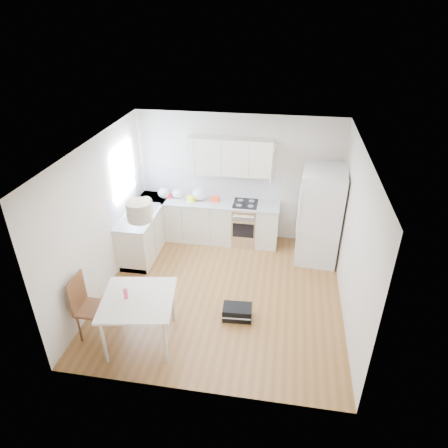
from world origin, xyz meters
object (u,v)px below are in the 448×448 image
Objects in this scene: dining_table at (138,303)px; refrigerator at (321,215)px; gym_bag at (237,312)px; dining_chair at (94,307)px.

refrigerator is at bearing 36.70° from dining_table.
gym_bag is (-1.35, -2.06, -0.84)m from refrigerator.
dining_table is 1.68m from gym_bag.
dining_table reaches higher than gym_bag.
dining_table is at bearing -1.15° from dining_chair.
dining_chair reaches higher than dining_table.
gym_bag is at bearing -118.89° from refrigerator.
dining_table is 1.12× the size of dining_chair.
refrigerator is 2.60m from gym_bag.
dining_chair is at bearing 169.53° from dining_table.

